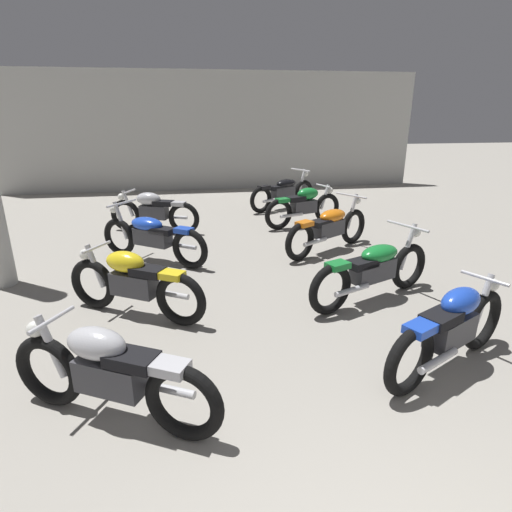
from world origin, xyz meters
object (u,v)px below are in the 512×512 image
(motorcycle_left_row_2, at_px, (133,282))
(motorcycle_left_row_3, at_px, (152,236))
(motorcycle_left_row_4, at_px, (154,211))
(motorcycle_right_row_2, at_px, (374,269))
(motorcycle_left_row_1, at_px, (110,373))
(motorcycle_right_row_5, at_px, (284,191))
(motorcycle_right_row_3, at_px, (329,227))
(motorcycle_right_row_4, at_px, (304,206))
(motorcycle_right_row_1, at_px, (452,328))

(motorcycle_left_row_2, bearing_deg, motorcycle_left_row_3, 87.75)
(motorcycle_left_row_4, bearing_deg, motorcycle_right_row_2, -51.15)
(motorcycle_left_row_1, xyz_separation_m, motorcycle_right_row_2, (3.09, 1.87, -0.01))
(motorcycle_right_row_5, bearing_deg, motorcycle_right_row_2, -90.44)
(motorcycle_left_row_4, xyz_separation_m, motorcycle_right_row_2, (3.13, -3.89, -0.01))
(motorcycle_left_row_1, distance_m, motorcycle_right_row_5, 8.13)
(motorcycle_left_row_1, height_order, motorcycle_right_row_2, motorcycle_right_row_2)
(motorcycle_right_row_2, relative_size, motorcycle_right_row_3, 1.07)
(motorcycle_left_row_1, relative_size, motorcycle_left_row_3, 0.98)
(motorcycle_right_row_2, xyz_separation_m, motorcycle_right_row_4, (0.11, 3.89, 0.01))
(motorcycle_left_row_2, xyz_separation_m, motorcycle_right_row_4, (3.23, 3.86, 0.00))
(motorcycle_left_row_3, relative_size, motorcycle_right_row_2, 0.90)
(motorcycle_right_row_1, distance_m, motorcycle_right_row_2, 1.64)
(motorcycle_left_row_3, bearing_deg, motorcycle_left_row_1, -90.80)
(motorcycle_left_row_4, relative_size, motorcycle_right_row_4, 1.00)
(motorcycle_right_row_1, height_order, motorcycle_right_row_2, motorcycle_right_row_2)
(motorcycle_left_row_2, bearing_deg, motorcycle_right_row_1, -27.56)
(motorcycle_left_row_1, height_order, motorcycle_right_row_1, same)
(motorcycle_left_row_1, distance_m, motorcycle_left_row_4, 5.76)
(motorcycle_right_row_2, height_order, motorcycle_right_row_5, same)
(motorcycle_left_row_1, height_order, motorcycle_left_row_4, same)
(motorcycle_left_row_4, height_order, motorcycle_right_row_5, motorcycle_right_row_5)
(motorcycle_right_row_5, bearing_deg, motorcycle_left_row_4, -151.35)
(motorcycle_left_row_4, height_order, motorcycle_right_row_3, motorcycle_right_row_3)
(motorcycle_left_row_1, height_order, motorcycle_left_row_3, motorcycle_left_row_3)
(motorcycle_left_row_4, bearing_deg, motorcycle_right_row_3, -29.19)
(motorcycle_left_row_1, distance_m, motorcycle_right_row_3, 5.08)
(motorcycle_right_row_3, xyz_separation_m, motorcycle_right_row_4, (0.03, 1.79, 0.01))
(motorcycle_left_row_4, xyz_separation_m, motorcycle_right_row_1, (3.21, -5.53, 0.00))
(motorcycle_left_row_2, relative_size, motorcycle_right_row_3, 0.93)
(motorcycle_left_row_4, xyz_separation_m, motorcycle_right_row_5, (3.18, 1.74, -0.01))
(motorcycle_left_row_1, bearing_deg, motorcycle_left_row_4, 90.42)
(motorcycle_left_row_4, bearing_deg, motorcycle_right_row_4, -0.08)
(motorcycle_left_row_1, xyz_separation_m, motorcycle_left_row_4, (-0.04, 5.76, 0.00))
(motorcycle_left_row_3, distance_m, motorcycle_right_row_1, 4.82)
(motorcycle_left_row_2, relative_size, motorcycle_right_row_1, 0.97)
(motorcycle_right_row_2, bearing_deg, motorcycle_right_row_3, 87.72)
(motorcycle_left_row_1, bearing_deg, motorcycle_right_row_4, 60.89)
(motorcycle_left_row_2, distance_m, motorcycle_right_row_5, 6.43)
(motorcycle_right_row_1, relative_size, motorcycle_right_row_3, 0.95)
(motorcycle_right_row_1, height_order, motorcycle_right_row_3, motorcycle_right_row_3)
(motorcycle_left_row_3, relative_size, motorcycle_left_row_4, 0.97)
(motorcycle_right_row_1, bearing_deg, motorcycle_left_row_4, 120.12)
(motorcycle_right_row_2, bearing_deg, motorcycle_left_row_3, 146.04)
(motorcycle_left_row_4, height_order, motorcycle_right_row_1, same)
(motorcycle_left_row_1, height_order, motorcycle_right_row_4, same)
(motorcycle_right_row_1, height_order, motorcycle_right_row_5, motorcycle_right_row_5)
(motorcycle_left_row_2, distance_m, motorcycle_left_row_4, 3.86)
(motorcycle_right_row_1, relative_size, motorcycle_right_row_2, 0.89)
(motorcycle_left_row_2, height_order, motorcycle_left_row_4, same)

